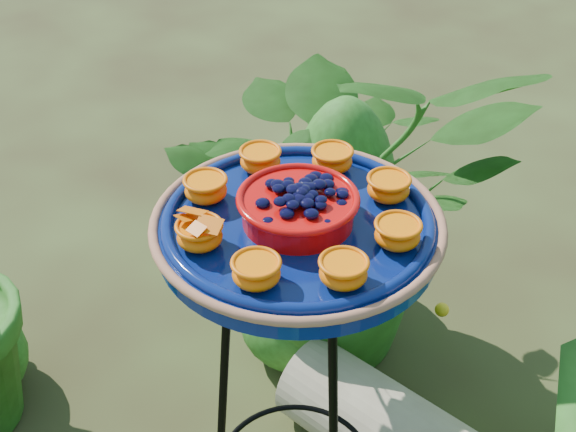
# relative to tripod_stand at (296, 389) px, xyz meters

# --- Properties ---
(tripod_stand) EXTENTS (0.39, 0.39, 0.83)m
(tripod_stand) POSITION_rel_tripod_stand_xyz_m (0.00, 0.00, 0.00)
(tripod_stand) COLOR black
(tripod_stand) RESTS_ON ground
(feeder_dish) EXTENTS (0.54, 0.54, 0.10)m
(feeder_dish) POSITION_rel_tripod_stand_xyz_m (-0.00, -0.00, 0.37)
(feeder_dish) COLOR #071757
(feeder_dish) RESTS_ON tripod_stand
(shrub_back_left) EXTENTS (1.04, 1.08, 0.92)m
(shrub_back_left) POSITION_rel_tripod_stand_xyz_m (-0.46, 0.51, -0.05)
(shrub_back_left) COLOR #214A13
(shrub_back_left) RESTS_ON ground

